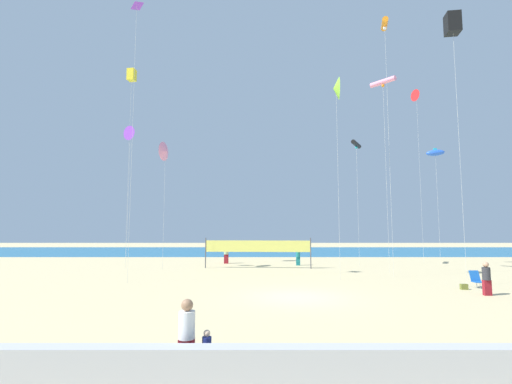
% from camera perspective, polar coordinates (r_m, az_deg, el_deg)
% --- Properties ---
extents(ground_plane, '(120.00, 120.00, 0.00)m').
position_cam_1_polar(ground_plane, '(17.57, 6.49, -16.05)').
color(ground_plane, '#D1BC89').
extents(ocean_band, '(120.00, 20.00, 0.01)m').
position_cam_1_polar(ocean_band, '(50.18, 2.22, -9.24)').
color(ocean_band, '#1E6B99').
rests_on(ocean_band, ground).
extents(boardwalk_ledge, '(28.00, 0.44, 0.76)m').
position_cam_1_polar(boardwalk_ledge, '(8.49, 14.31, -24.83)').
color(boardwalk_ledge, '#B7B7BC').
rests_on(boardwalk_ledge, ground).
extents(mother_figure, '(0.37, 0.37, 1.60)m').
position_cam_1_polar(mother_figure, '(8.86, -10.78, -20.85)').
color(mother_figure, maroon).
rests_on(mother_figure, ground).
extents(toddler_figure, '(0.21, 0.21, 0.91)m').
position_cam_1_polar(toddler_figure, '(8.92, -7.70, -23.23)').
color(toddler_figure, '#EA7260').
rests_on(toddler_figure, ground).
extents(beachgoer_sage_shirt, '(0.41, 0.41, 1.78)m').
position_cam_1_polar(beachgoer_sage_shirt, '(33.18, -4.65, -9.46)').
color(beachgoer_sage_shirt, maroon).
rests_on(beachgoer_sage_shirt, ground).
extents(beachgoer_charcoal_shirt, '(0.36, 0.36, 1.58)m').
position_cam_1_polar(beachgoer_charcoal_shirt, '(20.89, 32.40, -11.21)').
color(beachgoer_charcoal_shirt, maroon).
rests_on(beachgoer_charcoal_shirt, ground).
extents(beachgoer_teal_shirt, '(0.35, 0.35, 1.53)m').
position_cam_1_polar(beachgoer_teal_shirt, '(31.67, 6.62, -9.87)').
color(beachgoer_teal_shirt, '#19727A').
rests_on(beachgoer_teal_shirt, ground).
extents(folding_beach_chair, '(0.52, 0.65, 0.89)m').
position_cam_1_polar(folding_beach_chair, '(23.26, 31.25, -11.54)').
color(folding_beach_chair, '#1959B2').
rests_on(folding_beach_chair, ground).
extents(volleyball_net, '(8.41, 0.54, 2.40)m').
position_cam_1_polar(volleyball_net, '(29.19, 0.30, -8.66)').
color(volleyball_net, '#4C4C51').
rests_on(volleyball_net, ground).
extents(beach_handbag, '(0.36, 0.18, 0.29)m').
position_cam_1_polar(beach_handbag, '(22.28, 29.80, -12.75)').
color(beach_handbag, olive).
rests_on(beach_handbag, ground).
extents(kite_pink_tube, '(1.56, 1.72, 14.10)m').
position_cam_1_polar(kite_pink_tube, '(29.57, 19.27, 15.86)').
color(kite_pink_tube, silver).
rests_on(kite_pink_tube, ground).
extents(kite_blue_inflatable, '(1.61, 0.84, 10.13)m').
position_cam_1_polar(kite_blue_inflatable, '(35.65, 26.28, 5.50)').
color(kite_blue_inflatable, silver).
rests_on(kite_blue_inflatable, ground).
extents(kite_orange_tube, '(0.72, 1.32, 17.46)m').
position_cam_1_polar(kite_orange_tube, '(29.11, 19.52, 23.36)').
color(kite_orange_tube, silver).
rests_on(kite_orange_tube, ground).
extents(kite_black_tube, '(1.35, 2.05, 10.49)m').
position_cam_1_polar(kite_black_tube, '(32.52, 15.44, 7.17)').
color(kite_black_tube, silver).
rests_on(kite_black_tube, ground).
extents(kite_pink_delta, '(0.70, 1.53, 9.89)m').
position_cam_1_polar(kite_pink_delta, '(29.43, -13.98, 6.20)').
color(kite_pink_delta, silver).
rests_on(kite_pink_delta, ground).
extents(kite_violet_diamond, '(0.67, 0.67, 17.27)m').
position_cam_1_polar(kite_violet_diamond, '(26.48, -18.25, 25.55)').
color(kite_violet_diamond, silver).
rests_on(kite_violet_diamond, ground).
extents(kite_yellow_box, '(0.72, 0.72, 16.92)m').
position_cam_1_polar(kite_yellow_box, '(34.93, -18.86, 16.87)').
color(kite_yellow_box, silver).
rests_on(kite_yellow_box, ground).
extents(kite_lime_delta, '(0.56, 1.48, 12.87)m').
position_cam_1_polar(kite_lime_delta, '(24.95, 12.45, 15.52)').
color(kite_lime_delta, silver).
rests_on(kite_lime_delta, ground).
extents(kite_black_box, '(0.87, 0.87, 15.75)m').
position_cam_1_polar(kite_black_box, '(26.23, 28.43, 22.12)').
color(kite_black_box, silver).
rests_on(kite_black_box, ground).
extents(kite_violet_delta, '(1.16, 0.73, 11.18)m').
position_cam_1_polar(kite_violet_delta, '(30.71, -19.05, 8.64)').
color(kite_violet_delta, silver).
rests_on(kite_violet_delta, ground).
extents(kite_red_delta, '(0.68, 1.20, 16.49)m').
position_cam_1_polar(kite_red_delta, '(39.52, 23.84, 13.60)').
color(kite_red_delta, silver).
rests_on(kite_red_delta, ground).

